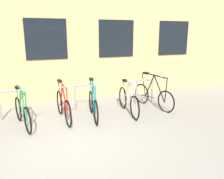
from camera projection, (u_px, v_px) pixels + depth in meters
name	position (u px, v px, depth m)	size (l,w,h in m)	color
ground_plane	(68.00, 142.00, 4.90)	(42.00, 42.00, 0.00)	#9E998E
storefront_building	(37.00, 22.00, 10.64)	(28.00, 7.72, 5.48)	tan
bike_rack	(50.00, 98.00, 6.47)	(6.62, 0.05, 0.80)	gray
bicycle_silver	(128.00, 101.00, 6.60)	(0.44, 1.70, 1.08)	black
bicycle_red	(63.00, 105.00, 6.12)	(0.44, 1.74, 1.03)	black
bicycle_teal	(93.00, 105.00, 6.23)	(0.44, 1.60, 1.06)	black
bicycle_green	(22.00, 112.00, 5.67)	(0.50, 1.62, 1.06)	black
bicycle_black	(153.00, 95.00, 7.14)	(0.53, 1.72, 1.09)	black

